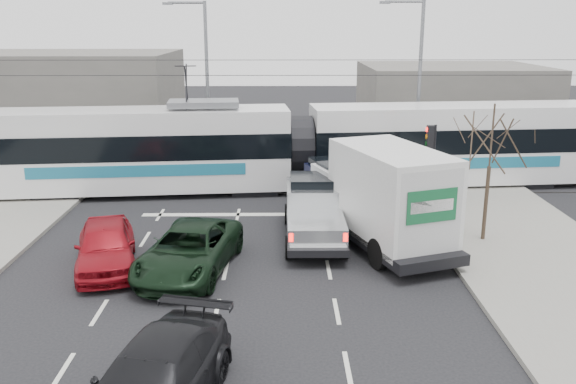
{
  "coord_description": "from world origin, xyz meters",
  "views": [
    {
      "loc": [
        0.15,
        -18.66,
        7.89
      ],
      "look_at": [
        0.39,
        3.12,
        1.8
      ],
      "focal_mm": 38.0,
      "sensor_mm": 36.0,
      "label": 1
    }
  ],
  "objects_px": {
    "tram": "(299,146)",
    "navy_pickup": "(336,188)",
    "traffic_signal": "(431,149)",
    "green_car": "(189,250)",
    "box_truck": "(382,197)",
    "red_car": "(106,245)",
    "street_lamp_near": "(416,76)",
    "street_lamp_far": "(204,73)",
    "bare_tree": "(491,142)",
    "silver_pickup": "(314,209)",
    "dark_car": "(153,383)"
  },
  "relations": [
    {
      "from": "box_truck",
      "to": "tram",
      "type": "bearing_deg",
      "value": 89.97
    },
    {
      "from": "tram",
      "to": "box_truck",
      "type": "height_order",
      "value": "tram"
    },
    {
      "from": "tram",
      "to": "green_car",
      "type": "xyz_separation_m",
      "value": [
        -3.86,
        -10.27,
        -1.36
      ]
    },
    {
      "from": "traffic_signal",
      "to": "street_lamp_far",
      "type": "height_order",
      "value": "street_lamp_far"
    },
    {
      "from": "traffic_signal",
      "to": "street_lamp_far",
      "type": "distance_m",
      "value": 14.47
    },
    {
      "from": "tram",
      "to": "red_car",
      "type": "distance_m",
      "value": 12.02
    },
    {
      "from": "bare_tree",
      "to": "street_lamp_far",
      "type": "bearing_deg",
      "value": 131.12
    },
    {
      "from": "street_lamp_near",
      "to": "green_car",
      "type": "height_order",
      "value": "street_lamp_near"
    },
    {
      "from": "tram",
      "to": "street_lamp_far",
      "type": "bearing_deg",
      "value": 126.4
    },
    {
      "from": "street_lamp_near",
      "to": "red_car",
      "type": "bearing_deg",
      "value": -133.3
    },
    {
      "from": "box_truck",
      "to": "dark_car",
      "type": "height_order",
      "value": "box_truck"
    },
    {
      "from": "navy_pickup",
      "to": "tram",
      "type": "bearing_deg",
      "value": 95.72
    },
    {
      "from": "traffic_signal",
      "to": "tram",
      "type": "relative_size",
      "value": 0.12
    },
    {
      "from": "silver_pickup",
      "to": "navy_pickup",
      "type": "relative_size",
      "value": 1.1
    },
    {
      "from": "dark_car",
      "to": "silver_pickup",
      "type": "bearing_deg",
      "value": 84.13
    },
    {
      "from": "bare_tree",
      "to": "navy_pickup",
      "type": "distance_m",
      "value": 6.99
    },
    {
      "from": "traffic_signal",
      "to": "street_lamp_near",
      "type": "distance_m",
      "value": 7.91
    },
    {
      "from": "bare_tree",
      "to": "dark_car",
      "type": "bearing_deg",
      "value": -134.7
    },
    {
      "from": "street_lamp_near",
      "to": "navy_pickup",
      "type": "height_order",
      "value": "street_lamp_near"
    },
    {
      "from": "street_lamp_near",
      "to": "dark_car",
      "type": "height_order",
      "value": "street_lamp_near"
    },
    {
      "from": "box_truck",
      "to": "navy_pickup",
      "type": "distance_m",
      "value": 4.38
    },
    {
      "from": "bare_tree",
      "to": "tram",
      "type": "relative_size",
      "value": 0.17
    },
    {
      "from": "green_car",
      "to": "tram",
      "type": "bearing_deg",
      "value": 79.72
    },
    {
      "from": "street_lamp_far",
      "to": "navy_pickup",
      "type": "xyz_separation_m",
      "value": [
        6.68,
        -9.57,
        -4.05
      ]
    },
    {
      "from": "street_lamp_far",
      "to": "dark_car",
      "type": "xyz_separation_m",
      "value": [
        1.7,
        -23.69,
        -4.35
      ]
    },
    {
      "from": "bare_tree",
      "to": "traffic_signal",
      "type": "xyz_separation_m",
      "value": [
        -1.13,
        4.0,
        -1.05
      ]
    },
    {
      "from": "tram",
      "to": "navy_pickup",
      "type": "xyz_separation_m",
      "value": [
        1.49,
        -3.74,
        -1.05
      ]
    },
    {
      "from": "navy_pickup",
      "to": "green_car",
      "type": "height_order",
      "value": "navy_pickup"
    },
    {
      "from": "street_lamp_far",
      "to": "silver_pickup",
      "type": "height_order",
      "value": "street_lamp_far"
    },
    {
      "from": "navy_pickup",
      "to": "red_car",
      "type": "distance_m",
      "value": 10.23
    },
    {
      "from": "green_car",
      "to": "dark_car",
      "type": "bearing_deg",
      "value": -76.91
    },
    {
      "from": "silver_pickup",
      "to": "green_car",
      "type": "distance_m",
      "value": 5.43
    },
    {
      "from": "street_lamp_near",
      "to": "bare_tree",
      "type": "bearing_deg",
      "value": -88.58
    },
    {
      "from": "red_car",
      "to": "street_lamp_near",
      "type": "bearing_deg",
      "value": 32.4
    },
    {
      "from": "bare_tree",
      "to": "traffic_signal",
      "type": "relative_size",
      "value": 1.39
    },
    {
      "from": "street_lamp_far",
      "to": "red_car",
      "type": "relative_size",
      "value": 1.94
    },
    {
      "from": "silver_pickup",
      "to": "box_truck",
      "type": "bearing_deg",
      "value": -22.4
    },
    {
      "from": "street_lamp_near",
      "to": "box_truck",
      "type": "relative_size",
      "value": 1.15
    },
    {
      "from": "street_lamp_near",
      "to": "red_car",
      "type": "distance_m",
      "value": 19.39
    },
    {
      "from": "red_car",
      "to": "dark_car",
      "type": "bearing_deg",
      "value": -82.59
    },
    {
      "from": "bare_tree",
      "to": "box_truck",
      "type": "xyz_separation_m",
      "value": [
        -3.84,
        -0.19,
        -1.96
      ]
    },
    {
      "from": "street_lamp_near",
      "to": "box_truck",
      "type": "xyz_separation_m",
      "value": [
        -3.56,
        -11.69,
        -3.28
      ]
    },
    {
      "from": "box_truck",
      "to": "navy_pickup",
      "type": "relative_size",
      "value": 1.45
    },
    {
      "from": "navy_pickup",
      "to": "dark_car",
      "type": "xyz_separation_m",
      "value": [
        -4.98,
        -14.12,
        -0.3
      ]
    },
    {
      "from": "red_car",
      "to": "silver_pickup",
      "type": "bearing_deg",
      "value": 9.26
    },
    {
      "from": "traffic_signal",
      "to": "navy_pickup",
      "type": "bearing_deg",
      "value": -178.98
    },
    {
      "from": "tram",
      "to": "bare_tree",
      "type": "bearing_deg",
      "value": -54.52
    },
    {
      "from": "street_lamp_near",
      "to": "silver_pickup",
      "type": "bearing_deg",
      "value": -119.1
    },
    {
      "from": "silver_pickup",
      "to": "box_truck",
      "type": "xyz_separation_m",
      "value": [
        2.4,
        -0.99,
        0.76
      ]
    },
    {
      "from": "street_lamp_far",
      "to": "red_car",
      "type": "xyz_separation_m",
      "value": [
        -1.46,
        -15.76,
        -4.32
      ]
    }
  ]
}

